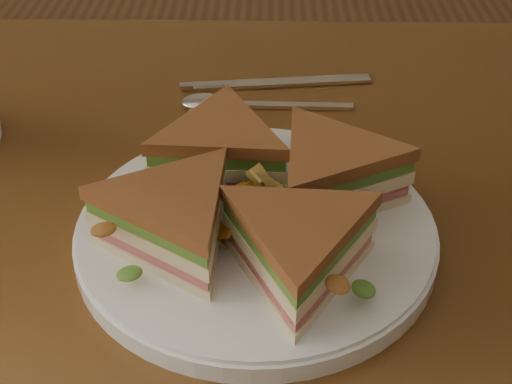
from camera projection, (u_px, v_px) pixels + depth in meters
table at (318, 289)px, 0.68m from camera, size 1.20×0.80×0.75m
plate at (256, 233)px, 0.58m from camera, size 0.29×0.29×0.02m
sandwich_wedges at (256, 197)px, 0.56m from camera, size 0.31×0.31×0.06m
crisps_mound at (256, 201)px, 0.56m from camera, size 0.09×0.09×0.05m
spoon at (225, 103)px, 0.76m from camera, size 0.18×0.03×0.01m
knife at (269, 84)px, 0.80m from camera, size 0.22×0.04×0.00m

